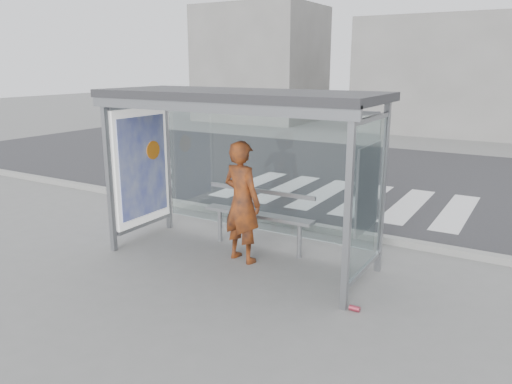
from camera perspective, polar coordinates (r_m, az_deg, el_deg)
ground at (r=7.92m, az=-1.94°, el=-7.77°), size 80.00×80.00×0.00m
road at (r=14.08m, az=13.53°, el=1.74°), size 30.00×10.00×0.01m
curb at (r=9.50m, az=4.39°, el=-3.59°), size 30.00×0.18×0.12m
crosswalk at (r=11.77m, az=9.89°, el=-0.52°), size 5.55×3.00×0.00m
bus_shelter at (r=7.66m, az=-4.17°, el=6.83°), size 4.25×1.65×2.62m
building_left at (r=27.92m, az=0.58°, el=14.40°), size 6.00×5.00×6.00m
building_center at (r=24.51m, az=21.78°, el=12.24°), size 8.00×5.00×5.00m
person at (r=7.63m, az=-1.62°, el=-1.14°), size 0.77×0.58×1.89m
bench at (r=8.19m, az=0.26°, el=-2.60°), size 1.95×0.24×1.01m
soda_can at (r=6.49m, az=11.21°, el=-12.92°), size 0.13×0.07×0.07m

